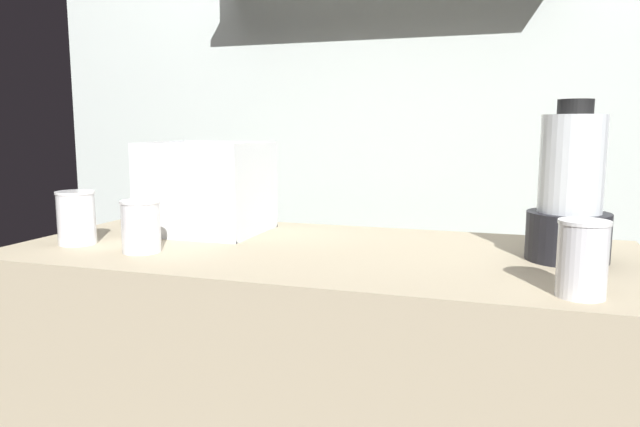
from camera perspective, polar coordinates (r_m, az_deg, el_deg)
back_wall_unit at (r=2.05m, az=6.69°, el=10.91°), size 2.60×0.24×2.50m
carrot_display_bin at (r=1.56m, az=-10.65°, el=0.89°), size 0.29×0.26×0.23m
blender_pitcher at (r=1.30m, az=23.10°, el=1.53°), size 0.16×0.16×0.33m
juice_cup_mango_far_left at (r=1.49m, az=-22.55°, el=-0.70°), size 0.09×0.09×0.13m
juice_cup_orange_left at (r=1.34m, az=-16.97°, el=-1.45°), size 0.09×0.09×0.11m
juice_cup_mango_middle at (r=1.04m, az=24.08°, el=-4.41°), size 0.08×0.08×0.13m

